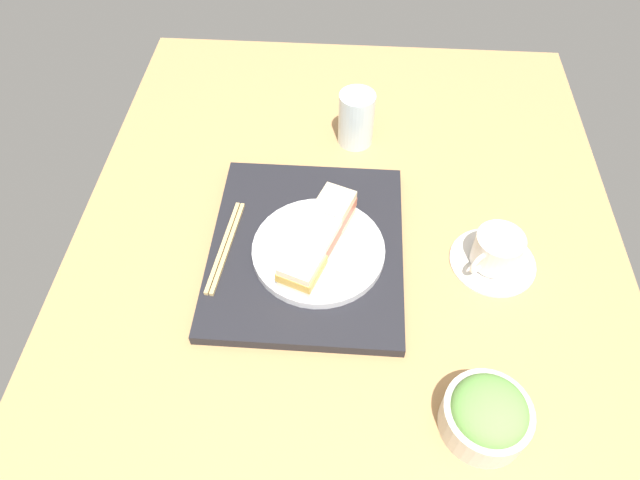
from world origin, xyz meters
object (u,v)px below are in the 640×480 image
Objects in this scene: chopsticks_pair at (226,247)px; sandwich_far at (302,269)px; sandwich_middle at (318,238)px; sandwich_near at (334,210)px; sandwich_plate at (318,250)px; coffee_cup at (496,253)px; drinking_glass at (356,119)px; salad_bowl at (487,415)px.

sandwich_far is at bearing 65.63° from chopsticks_pair.
sandwich_near is at bearing 160.04° from sandwich_middle.
sandwich_middle reaches higher than sandwich_plate.
coffee_cup reaches higher than sandwich_plate.
chopsticks_pair is at bearing -34.24° from drinking_glass.
sandwich_plate is 7.41cm from sandwich_far.
sandwich_near is at bearing -99.68° from coffee_cup.
salad_bowl is at bearing 56.18° from chopsticks_pair.
sandwich_plate is 2.66× the size of sandwich_far.
drinking_glass reaches higher than coffee_cup.
sandwich_middle reaches higher than chopsticks_pair.
sandwich_plate is 16.29cm from chopsticks_pair.
chopsticks_pair is 1.35× the size of coffee_cup.
coffee_cup is 39.57cm from drinking_glass.
sandwich_near is 1.05× the size of sandwich_middle.
drinking_glass reaches higher than chopsticks_pair.
drinking_glass is (-32.02, 5.49, -0.42)cm from sandwich_middle.
coffee_cup is at bearing 80.32° from sandwich_near.
salad_bowl is (27.88, 25.37, -2.27)cm from sandwich_middle.
chopsticks_pair is (6.28, -18.57, -3.90)cm from sandwich_near.
drinking_glass is at bearing 145.76° from chopsticks_pair.
coffee_cup is at bearing 170.07° from salad_bowl.
sandwich_far reaches higher than sandwich_plate.
drinking_glass is (-25.71, 3.20, -0.56)cm from sandwich_near.
sandwich_near reaches higher than salad_bowl.
chopsticks_pair is at bearing -90.10° from sandwich_plate.
coffee_cup is at bearing 92.80° from sandwich_plate.
chopsticks_pair is 1.75× the size of drinking_glass.
sandwich_middle is at bearing 146.31° from sandwich_plate.
sandwich_middle is 0.73× the size of drinking_glass.
chopsticks_pair is 38.85cm from drinking_glass.
sandwich_far is 0.69× the size of salad_bowl.
chopsticks_pair is at bearing -90.10° from sandwich_middle.
salad_bowl reaches higher than chopsticks_pair.
sandwich_near is 41.32cm from salad_bowl.
sandwich_middle is at bearing -19.96° from sandwich_near.
coffee_cup is (4.81, 28.22, -3.40)cm from sandwich_near.
chopsticks_pair is at bearing -114.37° from sandwich_far.
drinking_glass is at bearing -161.64° from salad_bowl.
sandwich_plate is 2.59× the size of sandwich_near.
salad_bowl is (34.19, 23.08, -2.41)cm from sandwich_near.
chopsticks_pair is at bearing -71.31° from sandwich_near.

